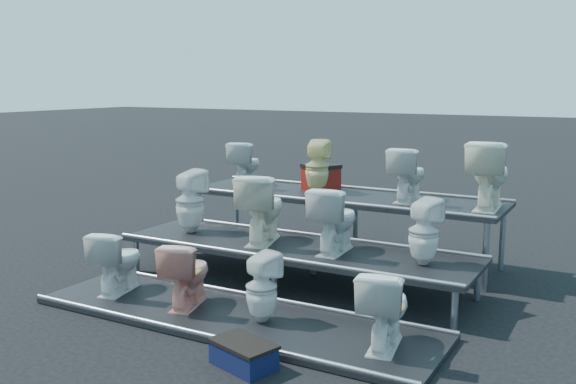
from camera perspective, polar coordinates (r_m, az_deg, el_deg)
The scene contains 18 objects.
ground at distance 7.54m, azimuth 0.61°, elevation -8.23°, with size 80.00×80.00×0.00m, color black.
tier_front at distance 6.48m, azimuth -4.96°, elevation -11.06°, with size 4.20×1.20×0.06m, color black.
tier_mid at distance 7.48m, azimuth 0.61°, elevation -6.56°, with size 4.20×1.20×0.46m, color black.
tier_back at distance 8.56m, azimuth 4.76°, elevation -3.10°, with size 4.20×1.20×0.86m, color black.
toilet_0 at distance 7.27m, azimuth -14.90°, elevation -5.91°, with size 0.39×0.68×0.69m, color silver.
toilet_1 at distance 6.67m, azimuth -8.98°, elevation -7.15°, with size 0.38×0.67×0.69m, color #EB9B89.
toilet_2 at distance 6.19m, azimuth -2.35°, elevation -8.46°, with size 0.30×0.31×0.67m, color silver.
toilet_3 at distance 5.67m, azimuth 8.58°, elevation -10.10°, with size 0.40×0.70×0.71m, color silver.
toilet_4 at distance 8.13m, azimuth -8.70°, elevation -0.81°, with size 0.36×0.36×0.79m, color silver.
toilet_5 at distance 7.54m, azimuth -2.32°, elevation -1.40°, with size 0.46×0.81×0.82m, color white.
toilet_6 at distance 7.11m, azimuth 4.17°, elevation -2.43°, with size 0.41×0.73×0.74m, color silver.
toilet_7 at distance 6.77m, azimuth 11.99°, elevation -3.46°, with size 0.31×0.32×0.69m, color silver.
toilet_8 at distance 9.13m, azimuth -3.81°, elevation 2.51°, with size 0.36×0.63×0.64m, color silver.
toilet_9 at distance 8.57m, azimuth 2.62°, elevation 2.28°, with size 0.32×0.33×0.71m, color #E3D78B.
toilet_10 at distance 8.10m, azimuth 10.61°, elevation 1.56°, with size 0.38×0.66×0.68m, color silver.
toilet_11 at distance 7.84m, azimuth 17.41°, elevation 1.49°, with size 0.45×0.79×0.81m, color white.
red_crate at distance 8.77m, azimuth 2.94°, elevation 1.14°, with size 0.44×0.35×0.31m, color maroon.
step_stool at distance 5.48m, azimuth -3.97°, elevation -14.36°, with size 0.53×0.32×0.19m, color #0E1333.
Camera 1 is at (3.41, -6.31, 2.33)m, focal length 40.00 mm.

